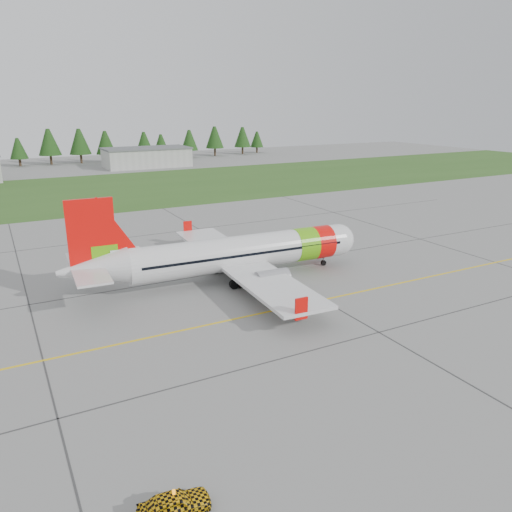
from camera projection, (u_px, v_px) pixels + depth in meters
ground at (274, 361)px, 36.63m from camera, size 320.00×320.00×0.00m
aircraft at (236, 254)px, 52.77m from camera, size 32.62×30.04×9.88m
follow_me_car at (173, 484)px, 22.48m from camera, size 1.25×1.44×3.37m
grass_strip at (81, 192)px, 105.76m from camera, size 320.00×50.00×0.03m
taxi_guideline at (228, 320)px, 43.37m from camera, size 120.00×0.25×0.02m
hangar_east at (147, 158)px, 146.60m from camera, size 24.00×12.00×5.20m
treeline at (47, 148)px, 151.52m from camera, size 160.00×8.00×10.00m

